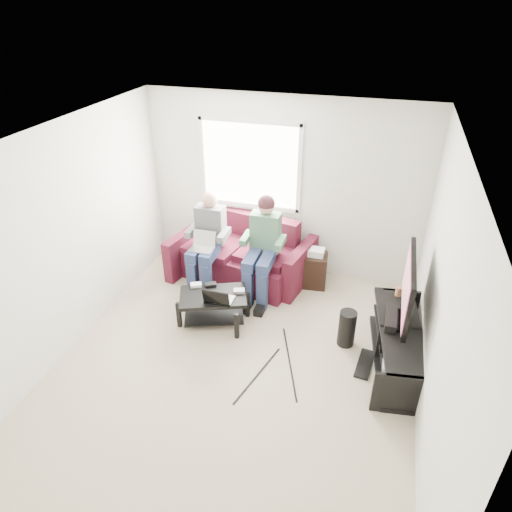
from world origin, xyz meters
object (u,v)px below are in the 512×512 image
object	(u,v)px
coffee_table	(213,302)
subwoofer	(347,328)
tv	(408,289)
end_table	(315,269)
sofa	(243,256)
tv_stand	(397,347)

from	to	relation	value
coffee_table	subwoofer	size ratio (longest dim) A/B	2.04
tv	end_table	bearing A→B (deg)	133.80
tv	end_table	size ratio (longest dim) A/B	1.84
sofa	tv_stand	xyz separation A→B (m)	(2.26, -1.27, -0.10)
coffee_table	tv_stand	world-z (taller)	tv_stand
sofa	coffee_table	bearing A→B (deg)	-91.02
subwoofer	coffee_table	bearing A→B (deg)	-178.38
coffee_table	end_table	distance (m)	1.64
sofa	coffee_table	size ratio (longest dim) A/B	2.19
sofa	end_table	bearing A→B (deg)	3.27
end_table	tv_stand	bearing A→B (deg)	-48.36
sofa	tv_stand	world-z (taller)	sofa
coffee_table	tv_stand	bearing A→B (deg)	-3.04
coffee_table	tv_stand	distance (m)	2.29
sofa	coffee_table	distance (m)	1.15
end_table	coffee_table	bearing A→B (deg)	-132.15
end_table	subwoofer	bearing A→B (deg)	-62.91
tv	subwoofer	distance (m)	0.95
sofa	tv	xyz separation A→B (m)	(2.26, -1.17, 0.64)
tv_stand	end_table	bearing A→B (deg)	131.64
sofa	subwoofer	xyz separation A→B (m)	(1.67, -1.10, -0.10)
tv_stand	sofa	bearing A→B (deg)	150.66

